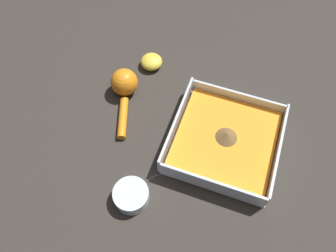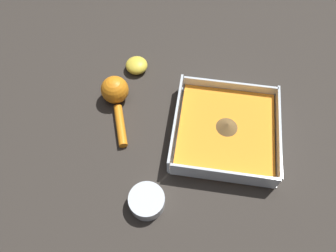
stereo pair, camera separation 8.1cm
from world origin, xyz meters
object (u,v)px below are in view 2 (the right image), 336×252
object	(u,v)px
spice_bowl	(147,201)
lemon_half	(137,65)
square_dish	(225,132)
lemon_squeezer	(116,94)

from	to	relation	value
spice_bowl	lemon_half	world-z (taller)	spice_bowl
lemon_half	square_dish	bearing A→B (deg)	55.25
square_dish	lemon_half	distance (m)	0.32
lemon_squeezer	lemon_half	distance (m)	0.12
square_dish	spice_bowl	xyz separation A→B (m)	(0.20, -0.16, -0.00)
spice_bowl	lemon_half	xyz separation A→B (m)	(-0.39, -0.10, 0.00)
spice_bowl	lemon_squeezer	bearing A→B (deg)	-153.70
square_dish	lemon_squeezer	size ratio (longest dim) A/B	1.37
square_dish	lemon_squeezer	distance (m)	0.30
lemon_half	lemon_squeezer	bearing A→B (deg)	-14.73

